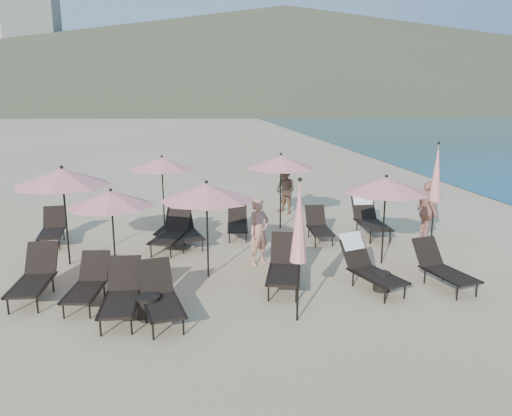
{
  "coord_description": "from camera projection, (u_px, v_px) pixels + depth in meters",
  "views": [
    {
      "loc": [
        -2.04,
        -9.48,
        4.13
      ],
      "look_at": [
        -0.21,
        3.5,
        1.1
      ],
      "focal_mm": 35.0,
      "sensor_mm": 36.0,
      "label": 1
    }
  ],
  "objects": [
    {
      "name": "ground",
      "position": [
        289.0,
        297.0,
        10.35
      ],
      "size": [
        800.0,
        800.0,
        0.0
      ],
      "primitive_type": "plane",
      "color": "#D6BA8C",
      "rests_on": "ground"
    },
    {
      "name": "volcanic_headland",
      "position": [
        303.0,
        56.0,
        306.07
      ],
      "size": [
        690.0,
        690.0,
        55.0
      ],
      "color": "brown",
      "rests_on": "ground"
    },
    {
      "name": "hotel_skyline",
      "position": [
        1.0,
        53.0,
        253.78
      ],
      "size": [
        109.0,
        82.0,
        55.0
      ],
      "color": "beige",
      "rests_on": "ground"
    },
    {
      "name": "lounger_0",
      "position": [
        35.0,
        276.0,
        10.23
      ],
      "size": [
        0.7,
        1.74,
        0.99
      ],
      "rotation": [
        0.0,
        0.0,
        -0.03
      ],
      "color": "black",
      "rests_on": "ground"
    },
    {
      "name": "lounger_1",
      "position": [
        88.0,
        283.0,
        9.96
      ],
      "size": [
        0.78,
        1.62,
        0.9
      ],
      "rotation": [
        0.0,
        0.0,
        -0.13
      ],
      "color": "black",
      "rests_on": "ground"
    },
    {
      "name": "lounger_2",
      "position": [
        160.0,
        296.0,
        9.25
      ],
      "size": [
        0.96,
        1.77,
        0.96
      ],
      "rotation": [
        0.0,
        0.0,
        0.21
      ],
      "color": "black",
      "rests_on": "ground"
    },
    {
      "name": "lounger_3",
      "position": [
        284.0,
        266.0,
        10.8
      ],
      "size": [
        1.09,
        1.9,
        1.03
      ],
      "rotation": [
        0.0,
        0.0,
        -0.24
      ],
      "color": "black",
      "rests_on": "ground"
    },
    {
      "name": "lounger_4",
      "position": [
        368.0,
        265.0,
        10.78
      ],
      "size": [
        1.13,
        1.81,
        1.07
      ],
      "rotation": [
        0.0,
        0.0,
        0.33
      ],
      "color": "black",
      "rests_on": "ground"
    },
    {
      "name": "lounger_5",
      "position": [
        443.0,
        267.0,
        10.84
      ],
      "size": [
        0.95,
        1.71,
        0.93
      ],
      "rotation": [
        0.0,
        0.0,
        0.22
      ],
      "color": "black",
      "rests_on": "ground"
    },
    {
      "name": "lounger_6",
      "position": [
        52.0,
        228.0,
        13.98
      ],
      "size": [
        0.78,
        1.66,
        0.93
      ],
      "rotation": [
        0.0,
        0.0,
        0.11
      ],
      "color": "black",
      "rests_on": "ground"
    },
    {
      "name": "lounger_7",
      "position": [
        172.0,
        224.0,
        14.43
      ],
      "size": [
        0.97,
        1.65,
        0.89
      ],
      "rotation": [
        0.0,
        0.0,
        -0.26
      ],
      "color": "black",
      "rests_on": "ground"
    },
    {
      "name": "lounger_8",
      "position": [
        186.0,
        229.0,
        13.82
      ],
      "size": [
        0.99,
        1.76,
        0.96
      ],
      "rotation": [
        0.0,
        0.0,
        0.23
      ],
      "color": "black",
      "rests_on": "ground"
    },
    {
      "name": "lounger_9",
      "position": [
        238.0,
        223.0,
        14.66
      ],
      "size": [
        0.72,
        1.57,
        0.87
      ],
      "rotation": [
        0.0,
        0.0,
        -0.1
      ],
      "color": "black",
      "rests_on": "ground"
    },
    {
      "name": "lounger_10",
      "position": [
        319.0,
        226.0,
        14.3
      ],
      "size": [
        0.66,
        1.56,
        0.88
      ],
      "rotation": [
        0.0,
        0.0,
        -0.05
      ],
      "color": "black",
      "rests_on": "ground"
    },
    {
      "name": "lounger_11",
      "position": [
        369.0,
        216.0,
        14.81
      ],
      "size": [
        0.72,
        1.91,
        1.18
      ],
      "rotation": [
        0.0,
        0.0,
        -0.01
      ],
      "color": "black",
      "rests_on": "ground"
    },
    {
      "name": "lounger_12",
      "position": [
        172.0,
        232.0,
        13.5
      ],
      "size": [
        1.19,
        1.83,
        0.99
      ],
      "rotation": [
        0.0,
        0.0,
        -0.34
      ],
      "color": "black",
      "rests_on": "ground"
    },
    {
      "name": "lounger_13",
      "position": [
        121.0,
        294.0,
        9.36
      ],
      "size": [
        0.68,
        1.7,
        0.97
      ],
      "rotation": [
        0.0,
        0.0,
        -0.02
      ],
      "color": "black",
      "rests_on": "ground"
    },
    {
      "name": "umbrella_open_0",
      "position": [
        111.0,
        199.0,
        11.09
      ],
      "size": [
        1.92,
        1.92,
        2.07
      ],
      "color": "black",
      "rests_on": "ground"
    },
    {
      "name": "umbrella_open_1",
      "position": [
        207.0,
        192.0,
        11.02
      ],
      "size": [
        2.1,
        2.1,
        2.26
      ],
      "color": "black",
      "rests_on": "ground"
    },
    {
      "name": "umbrella_open_2",
      "position": [
        386.0,
        185.0,
        11.95
      ],
      "size": [
        2.08,
        2.08,
        2.23
      ],
      "color": "black",
      "rests_on": "ground"
    },
    {
      "name": "umbrella_open_3",
      "position": [
        162.0,
        163.0,
        15.6
      ],
      "size": [
        2.08,
        2.08,
        2.24
      ],
      "color": "black",
      "rests_on": "ground"
    },
    {
      "name": "umbrella_open_4",
      "position": [
        281.0,
        162.0,
        15.14
      ],
      "size": [
        2.2,
        2.2,
        2.37
      ],
      "color": "black",
      "rests_on": "ground"
    },
    {
      "name": "umbrella_open_5",
      "position": [
        62.0,
        177.0,
        11.83
      ],
      "size": [
        2.29,
        2.29,
        2.47
      ],
      "color": "black",
      "rests_on": "ground"
    },
    {
      "name": "umbrella_closed_0",
      "position": [
        299.0,
        223.0,
        8.86
      ],
      "size": [
        0.32,
        0.32,
        2.7
      ],
      "color": "black",
      "rests_on": "ground"
    },
    {
      "name": "umbrella_closed_1",
      "position": [
        436.0,
        174.0,
        13.53
      ],
      "size": [
        0.33,
        0.33,
        2.86
      ],
      "color": "black",
      "rests_on": "ground"
    },
    {
      "name": "side_table_0",
      "position": [
        149.0,
        307.0,
        9.32
      ],
      "size": [
        0.44,
        0.44,
        0.44
      ],
      "primitive_type": "cylinder",
      "color": "black",
      "rests_on": "ground"
    },
    {
      "name": "side_table_1",
      "position": [
        382.0,
        281.0,
        10.64
      ],
      "size": [
        0.36,
        0.36,
        0.41
      ],
      "primitive_type": "cylinder",
      "color": "black",
      "rests_on": "ground"
    },
    {
      "name": "beachgoer_a",
      "position": [
        259.0,
        232.0,
        12.15
      ],
      "size": [
        0.73,
        0.67,
        1.67
      ],
      "primitive_type": "imported",
      "rotation": [
        0.0,
        0.0,
        0.59
      ],
      "color": "tan",
      "rests_on": "ground"
    },
    {
      "name": "beachgoer_b",
      "position": [
        285.0,
        191.0,
        17.38
      ],
      "size": [
        0.94,
        0.98,
        1.6
      ],
      "primitive_type": "imported",
      "rotation": [
        0.0,
        0.0,
        -0.97
      ],
      "color": "#9E7051",
      "rests_on": "ground"
    },
    {
      "name": "beachgoer_c",
      "position": [
        427.0,
        212.0,
        13.97
      ],
      "size": [
        0.44,
        1.03,
        1.76
      ],
      "primitive_type": "imported",
      "rotation": [
        0.0,
        0.0,
        1.56
      ],
      "color": "tan",
      "rests_on": "ground"
    }
  ]
}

